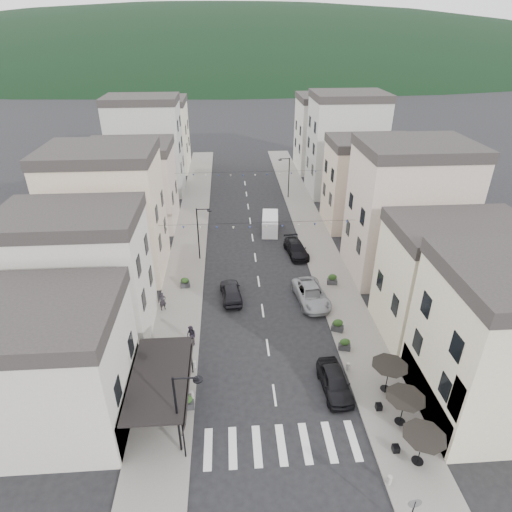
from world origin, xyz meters
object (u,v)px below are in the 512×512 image
Objects in this scene: parked_car_a at (335,382)px; parked_car_b at (312,297)px; parked_car_c at (311,294)px; parked_car_e at (231,292)px; pedestrian_a at (163,301)px; parked_car_d at (296,249)px; pedestrian_b at (191,336)px; delivery_van at (270,223)px.

parked_car_a is 1.12× the size of parked_car_b.
parked_car_e is at bearing 165.69° from parked_car_c.
pedestrian_a is at bearing 8.18° from parked_car_e.
parked_car_a is at bearing 114.83° from parked_car_e.
parked_car_a is 2.57× the size of pedestrian_a.
parked_car_d is 2.77× the size of pedestrian_b.
pedestrian_a is 5.74m from pedestrian_b.
parked_car_b is 16.03m from delivery_van.
parked_car_e is at bearing 103.75° from pedestrian_b.
parked_car_c is at bearing 166.51° from parked_car_e.
parked_car_b is at bearing 66.24° from pedestrian_b.
pedestrian_a reaches higher than parked_car_a.
parked_car_d is at bearing -137.66° from parked_car_e.
parked_car_c is (0.03, 0.34, 0.11)m from parked_car_b.
parked_car_d reaches higher than parked_car_b.
pedestrian_a reaches higher than parked_car_c.
parked_car_c reaches higher than parked_car_a.
parked_car_e reaches higher than parked_car_b.
pedestrian_a is at bearing 175.60° from parked_car_c.
parked_car_e is (-7.06, 11.94, -0.01)m from parked_car_a.
parked_car_d is at bearing 83.42° from parked_car_c.
parked_car_e is (-7.37, 1.34, 0.09)m from parked_car_b.
parked_car_b is at bearing -101.09° from parked_car_c.
parked_car_a is 0.92× the size of parked_car_d.
delivery_van is (-1.98, 26.46, 0.35)m from parked_car_a.
parked_car_a is at bearing -98.35° from parked_car_c.
pedestrian_b is at bearing -105.57° from delivery_van.
delivery_van is (-2.29, 15.86, 0.46)m from parked_car_b.
pedestrian_b reaches higher than parked_car_e.
parked_car_c is at bearing -75.43° from delivery_van.
parked_car_a is 10.61m from parked_car_b.
pedestrian_b reaches higher than parked_car_b.
parked_car_b is 2.30× the size of pedestrian_b.
pedestrian_a is (-13.52, -9.77, 0.29)m from parked_car_d.
parked_car_c is 7.47m from parked_car_e.
parked_car_b is 0.91× the size of parked_car_e.
parked_car_d is 2.78× the size of pedestrian_a.
parked_car_e is 6.31m from pedestrian_a.
parked_car_b is 9.59m from parked_car_d.
parked_car_b is 0.82× the size of delivery_van.
parked_car_d is at bearing 94.53° from pedestrian_b.
delivery_van reaches higher than parked_car_b.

